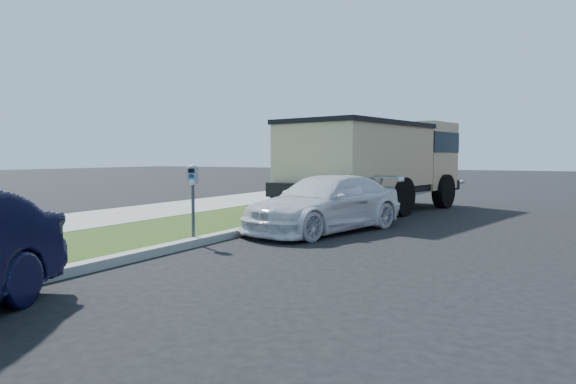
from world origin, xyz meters
The scene contains 5 objects.
ground centered at (0.00, 0.00, 0.00)m, with size 120.00×120.00×0.00m, color black.
streetside centered at (-5.57, 2.00, 0.07)m, with size 6.12×50.00×0.15m.
parking_meter centered at (-2.79, -0.41, 1.18)m, with size 0.23×0.18×1.44m.
white_wagon centered at (-1.22, 2.52, 0.65)m, with size 1.82×4.47×1.30m, color white.
dump_truck centered at (-1.67, 7.44, 1.63)m, with size 4.08×7.77×2.90m.
Camera 1 is at (3.82, -8.37, 1.75)m, focal length 32.00 mm.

